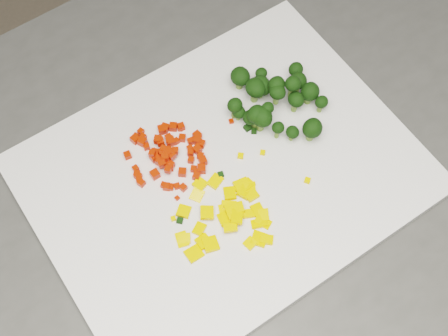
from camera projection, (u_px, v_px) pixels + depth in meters
counter_block at (204, 281)px, 1.18m from camera, size 0.99×0.70×0.90m
cutting_board at (224, 174)px, 0.77m from camera, size 0.47×0.37×0.01m
carrot_pile at (164, 153)px, 0.76m from camera, size 0.10×0.10×0.03m
pepper_pile at (223, 216)px, 0.73m from camera, size 0.12×0.12×0.02m
broccoli_pile at (278, 98)px, 0.78m from camera, size 0.12×0.12×0.06m
carrot_cube_0 at (136, 136)px, 0.79m from camera, size 0.01×0.01×0.01m
carrot_cube_1 at (141, 183)px, 0.76m from camera, size 0.01×0.01×0.01m
carrot_cube_2 at (141, 132)px, 0.79m from camera, size 0.01×0.01×0.01m
carrot_cube_3 at (165, 128)px, 0.79m from camera, size 0.01×0.01×0.01m
carrot_cube_4 at (127, 155)px, 0.77m from camera, size 0.01×0.01×0.01m
carrot_cube_5 at (160, 161)px, 0.77m from camera, size 0.01×0.01×0.01m
carrot_cube_6 at (152, 153)px, 0.77m from camera, size 0.01×0.01×0.01m
carrot_cube_7 at (170, 151)px, 0.78m from camera, size 0.01×0.01×0.01m
carrot_cube_8 at (190, 141)px, 0.78m from camera, size 0.01×0.01×0.01m
carrot_cube_9 at (196, 176)px, 0.76m from camera, size 0.01×0.01×0.01m
carrot_cube_10 at (143, 137)px, 0.79m from camera, size 0.01×0.01×0.01m
carrot_cube_11 at (192, 141)px, 0.79m from camera, size 0.01×0.01×0.01m
carrot_cube_12 at (167, 154)px, 0.77m from camera, size 0.01×0.01×0.01m
carrot_cube_13 at (171, 155)px, 0.77m from camera, size 0.01×0.01×0.01m
carrot_cube_14 at (135, 139)px, 0.78m from camera, size 0.01×0.01×0.01m
carrot_cube_15 at (168, 170)px, 0.76m from camera, size 0.01×0.01×0.01m
carrot_cube_16 at (182, 172)px, 0.76m from camera, size 0.01×0.01×0.01m
carrot_cube_17 at (194, 169)px, 0.77m from camera, size 0.01×0.01×0.01m
carrot_cube_18 at (161, 142)px, 0.78m from camera, size 0.01×0.01×0.01m
carrot_cube_19 at (138, 176)px, 0.76m from camera, size 0.01×0.01×0.01m
carrot_cube_20 at (137, 174)px, 0.76m from camera, size 0.01×0.01×0.01m
carrot_cube_21 at (155, 174)px, 0.76m from camera, size 0.01×0.01×0.01m
carrot_cube_22 at (197, 173)px, 0.76m from camera, size 0.01×0.01×0.01m
carrot_cube_23 at (142, 142)px, 0.78m from camera, size 0.01×0.01×0.01m
carrot_cube_24 at (181, 127)px, 0.79m from camera, size 0.01×0.01×0.01m
carrot_cube_25 at (175, 151)px, 0.77m from camera, size 0.01×0.01×0.01m
carrot_cube_26 at (155, 153)px, 0.78m from camera, size 0.01×0.01×0.01m
carrot_cube_27 at (201, 144)px, 0.78m from camera, size 0.01×0.01×0.01m
carrot_cube_28 at (166, 160)px, 0.77m from camera, size 0.01×0.01×0.01m
carrot_cube_29 at (201, 156)px, 0.77m from camera, size 0.01×0.01×0.01m
carrot_cube_30 at (158, 140)px, 0.78m from camera, size 0.01×0.01×0.01m
carrot_cube_31 at (169, 150)px, 0.77m from camera, size 0.01×0.01×0.01m
carrot_cube_32 at (162, 163)px, 0.76m from camera, size 0.01×0.01×0.01m
carrot_cube_33 at (176, 141)px, 0.78m from camera, size 0.01×0.01×0.01m
carrot_cube_34 at (197, 140)px, 0.78m from camera, size 0.01×0.01×0.01m
carrot_cube_35 at (171, 142)px, 0.78m from camera, size 0.01×0.01×0.01m
carrot_cube_36 at (180, 128)px, 0.79m from camera, size 0.01×0.01×0.01m
carrot_cube_37 at (162, 130)px, 0.79m from camera, size 0.01×0.01×0.01m
carrot_cube_38 at (170, 166)px, 0.77m from camera, size 0.01×0.01×0.01m
carrot_cube_39 at (168, 153)px, 0.77m from camera, size 0.01×0.01×0.01m
carrot_cube_40 at (197, 135)px, 0.79m from camera, size 0.01×0.01×0.01m
carrot_cube_41 at (182, 138)px, 0.79m from camera, size 0.01×0.01×0.01m
carrot_cube_42 at (191, 153)px, 0.78m from camera, size 0.01×0.01×0.01m
carrot_cube_43 at (164, 185)px, 0.76m from camera, size 0.01×0.01×0.01m
carrot_cube_44 at (197, 150)px, 0.78m from camera, size 0.01×0.01×0.01m
carrot_cube_45 at (162, 163)px, 0.76m from camera, size 0.01×0.01×0.01m
carrot_cube_46 at (172, 141)px, 0.79m from camera, size 0.01×0.01×0.01m
carrot_cube_47 at (190, 148)px, 0.78m from camera, size 0.01×0.01×0.01m
carrot_cube_48 at (166, 155)px, 0.77m from camera, size 0.01×0.01×0.01m
carrot_cube_49 at (136, 169)px, 0.77m from camera, size 0.01×0.01×0.01m
carrot_cube_50 at (164, 149)px, 0.77m from camera, size 0.01×0.01×0.01m
carrot_cube_51 at (167, 154)px, 0.77m from camera, size 0.01×0.01×0.01m
carrot_cube_52 at (165, 157)px, 0.76m from camera, size 0.01×0.01×0.01m
carrot_cube_53 at (170, 140)px, 0.78m from camera, size 0.01×0.01×0.01m
carrot_cube_54 at (164, 150)px, 0.77m from camera, size 0.01×0.01×0.01m
carrot_cube_55 at (203, 161)px, 0.77m from camera, size 0.01×0.01×0.01m
carrot_cube_56 at (202, 169)px, 0.77m from camera, size 0.01×0.01×0.01m
carrot_cube_57 at (169, 138)px, 0.79m from camera, size 0.01×0.01×0.01m
carrot_cube_58 at (147, 147)px, 0.78m from camera, size 0.01×0.01×0.01m
carrot_cube_59 at (140, 180)px, 0.76m from camera, size 0.01×0.01×0.01m
carrot_cube_60 at (154, 157)px, 0.77m from camera, size 0.01×0.01×0.01m
carrot_cube_61 at (170, 165)px, 0.77m from camera, size 0.01×0.01×0.01m
carrot_cube_62 at (155, 153)px, 0.78m from camera, size 0.01×0.01×0.01m
carrot_cube_63 at (198, 146)px, 0.78m from camera, size 0.01×0.01×0.01m
carrot_cube_64 at (155, 173)px, 0.76m from camera, size 0.01×0.01×0.01m
carrot_cube_65 at (167, 187)px, 0.76m from camera, size 0.01×0.01×0.01m
carrot_cube_66 at (162, 153)px, 0.77m from camera, size 0.01×0.01×0.01m
carrot_cube_67 at (183, 188)px, 0.75m from camera, size 0.01×0.01×0.01m
carrot_cube_68 at (191, 160)px, 0.77m from camera, size 0.01×0.01×0.01m
carrot_cube_69 at (173, 127)px, 0.79m from camera, size 0.01×0.01×0.01m
pepper_chunk_0 at (231, 223)px, 0.74m from camera, size 0.02×0.02×0.01m
pepper_chunk_1 at (245, 191)px, 0.75m from camera, size 0.02×0.02×0.01m
pepper_chunk_2 at (197, 195)px, 0.75m from camera, size 0.02×0.02×0.01m
pepper_chunk_3 at (249, 188)px, 0.76m from camera, size 0.02×0.02×0.01m
pepper_chunk_4 at (238, 208)px, 0.74m from camera, size 0.02×0.02×0.01m
pepper_chunk_5 at (230, 228)px, 0.73m from camera, size 0.02×0.02×0.01m
pepper_chunk_6 at (215, 181)px, 0.76m from camera, size 0.02×0.02×0.01m
pepper_chunk_7 at (248, 214)px, 0.74m from camera, size 0.02×0.02×0.01m
pepper_chunk_8 at (242, 185)px, 0.76m from camera, size 0.02×0.02×0.01m
pepper_chunk_9 at (224, 211)px, 0.74m from camera, size 0.02×0.02×0.00m
pepper_chunk_10 at (259, 239)px, 0.73m from camera, size 0.02×0.02×0.01m
pepper_chunk_11 at (264, 215)px, 0.74m from camera, size 0.02×0.02×0.01m
pepper_chunk_12 at (258, 211)px, 0.74m from camera, size 0.02×0.02×0.01m
pepper_chunk_13 at (200, 184)px, 0.76m from camera, size 0.02×0.02×0.01m
pepper_chunk_14 at (230, 193)px, 0.75m from camera, size 0.02×0.02×0.01m
pepper_chunk_15 at (266, 239)px, 0.73m from camera, size 0.02×0.02×0.01m
pepper_chunk_16 at (194, 254)px, 0.72m from camera, size 0.02×0.02×0.01m
pepper_chunk_17 at (229, 205)px, 0.75m from camera, size 0.02×0.02×0.01m
pepper_chunk_18 at (263, 222)px, 0.74m from camera, size 0.02×0.02×0.01m
pepper_chunk_19 at (244, 190)px, 0.76m from camera, size 0.02×0.02×0.01m
pepper_chunk_20 at (226, 218)px, 0.74m from camera, size 0.02×0.02×0.01m
pepper_chunk_21 at (250, 243)px, 0.72m from camera, size 0.02×0.01×0.01m
pepper_chunk_22 at (199, 229)px, 0.73m from camera, size 0.02×0.02×0.01m
pepper_chunk_23 at (233, 211)px, 0.74m from camera, size 0.02×0.02×0.01m
pepper_chunk_24 at (184, 211)px, 0.74m from camera, size 0.02×0.02×0.01m
pepper_chunk_25 at (252, 195)px, 0.75m from camera, size 0.02×0.01×0.01m
pepper_chunk_26 at (204, 241)px, 0.73m from camera, size 0.02×0.02×0.01m
pepper_chunk_27 at (182, 239)px, 0.73m from camera, size 0.02×0.02×0.01m
pepper_chunk_28 at (246, 186)px, 0.76m from camera, size 0.02×0.02×0.01m
pepper_chunk_29 at (242, 187)px, 0.76m from camera, size 0.02×0.02×0.01m
pepper_chunk_30 at (211, 244)px, 0.72m from camera, size 0.02×0.02×0.01m
pepper_chunk_31 at (207, 213)px, 0.74m from camera, size 0.02×0.02×0.01m
pepper_chunk_32 at (237, 217)px, 0.73m from camera, size 0.02×0.02×0.01m
pepper_chunk_33 at (184, 239)px, 0.73m from camera, size 0.02×0.02×0.01m
pepper_chunk_34 at (259, 223)px, 0.74m from camera, size 0.02×0.02×0.01m
broccoli_floret_0 at (309, 95)px, 0.80m from camera, size 0.04×0.04×0.03m
broccoli_floret_1 at (292, 134)px, 0.78m from camera, size 0.02×0.02×0.02m
broccoli_floret_2 at (276, 95)px, 0.78m from camera, size 0.03×0.03×0.03m
broccoli_floret_3 at (292, 88)px, 0.79m from camera, size 0.03×0.03×0.04m
broccoli_floret_4 at (261, 120)px, 0.78m from camera, size 0.04×0.04×0.04m
broccoli_floret_5 at (238, 114)px, 0.79m from camera, size 0.02×0.02×0.02m
broccoli_floret_6 at (234, 109)px, 0.79m from camera, size 0.03×0.03×0.03m
broccoli_floret_7 at (311, 131)px, 0.78m from camera, size 0.04×0.04×0.03m
broccoli_floret_8 at (320, 105)px, 0.80m from camera, size 0.02×0.02×0.03m
broccoli_floret_9 at (295, 103)px, 0.80m from camera, size 0.03×0.03×0.03m
broccoli_floret_10 at (255, 92)px, 0.80m from camera, size 0.04×0.04×0.04m
broccoli_floret_11 at (250, 120)px, 0.79m from camera, size 0.03×0.03×0.02m
broccoli_floret_12 at (240, 79)px, 0.81m from camera, size 0.04×0.04×0.03m
broccoli_floret_13 at (295, 73)px, 0.82m from camera, size 0.03×0.03×0.03m
broccoli_floret_14 at (277, 131)px, 0.78m from camera, size 0.02×0.02×0.03m
broccoli_floret_15 at (256, 118)px, 0.78m from camera, size 0.03×0.03×0.04m
broccoli_floret_16 at (260, 88)px, 0.81m from camera, size 0.03×0.03×0.03m
broccoli_floret_17 at (297, 84)px, 0.81m from camera, size 0.03×0.03×0.03m
broccoli_floret_18 at (276, 89)px, 0.79m from camera, size 0.03×0.03×0.04m
broccoli_floret_19 at (267, 111)px, 0.78m from camera, size 0.02×0.02×0.03m
broccoli_floret_20 at (261, 76)px, 0.82m from camera, size 0.02×0.02×0.03m
stray_bit_0 at (170, 187)px, 0.76m from camera, size 0.01×0.01×0.01m
stray_bit_1 at (177, 198)px, 0.75m from camera, size 0.01×0.01×0.00m
stray_bit_2 at (180, 220)px, 0.74m from camera, size 0.01×0.01×0.00m
stray_bit_3 at (241, 156)px, 0.78m from camera, size 0.01×0.01×0.00m
stray_bit_4 at (173, 219)px, 0.74m from camera, size 0.01×0.01×0.00m
stray_bit_5 at (263, 153)px, 0.78m from camera, size 0.01×0.01×0.00m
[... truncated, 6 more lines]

